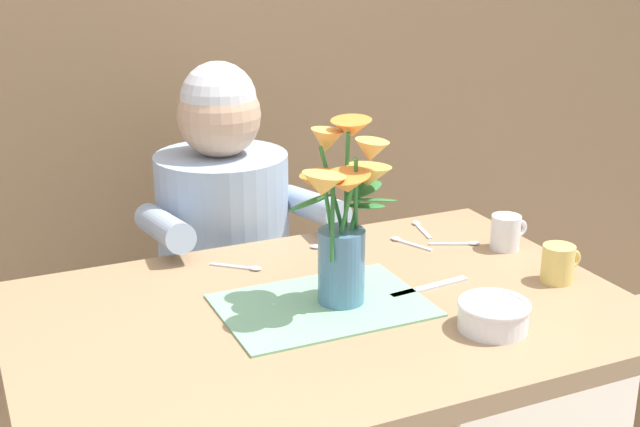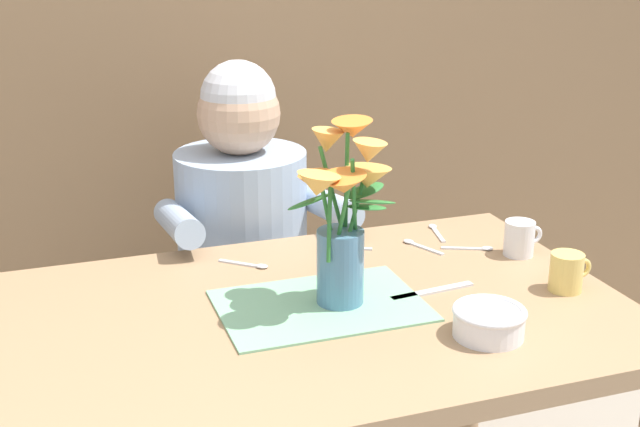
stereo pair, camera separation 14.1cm
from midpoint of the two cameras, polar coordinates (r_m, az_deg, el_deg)
dining_table at (r=1.72m, az=2.54°, el=-9.36°), size 1.20×0.80×0.74m
seated_person at (r=2.28m, az=-3.34°, el=-4.16°), size 0.45×0.47×1.14m
striped_placemat at (r=1.68m, az=2.60°, el=-6.20°), size 0.40×0.28×0.00m
flower_vase at (r=1.62m, az=4.00°, el=-0.00°), size 0.22×0.20×0.37m
ceramic_bowl at (r=1.60m, az=13.75°, el=-7.06°), size 0.14×0.14×0.06m
dinner_knife at (r=1.77m, az=9.78°, el=-5.17°), size 0.19×0.04×0.00m
coffee_cup at (r=1.83m, az=18.35°, el=-3.77°), size 0.09×0.07×0.08m
tea_cup at (r=1.99m, az=15.23°, el=-1.64°), size 0.09×0.07×0.08m
spoon_0 at (r=2.00m, az=8.51°, el=-2.11°), size 0.06×0.12×0.01m
spoon_1 at (r=1.97m, az=3.26°, el=-2.31°), size 0.11×0.06×0.01m
spoon_2 at (r=2.10m, az=9.63°, el=-1.14°), size 0.04×0.12×0.01m
spoon_3 at (r=1.87m, az=-2.49°, el=-3.49°), size 0.10×0.09×0.01m
spoon_4 at (r=2.01m, az=12.38°, el=-2.33°), size 0.11×0.06×0.01m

